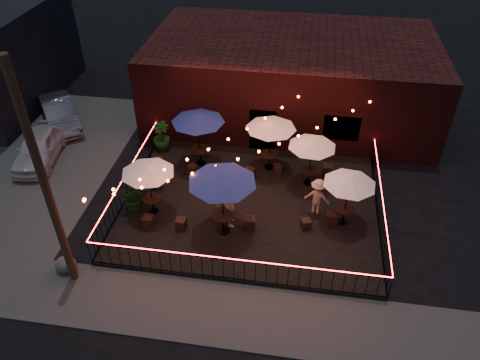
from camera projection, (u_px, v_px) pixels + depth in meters
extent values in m
plane|color=black|center=(243.00, 241.00, 17.32)|extent=(110.00, 110.00, 0.00)
cube|color=black|center=(250.00, 205.00, 18.84)|extent=(10.00, 8.00, 0.15)
cube|color=#474542|center=(227.00, 313.00, 14.76)|extent=(18.00, 2.50, 0.05)
cube|color=#474542|center=(3.00, 153.00, 21.90)|extent=(11.00, 12.00, 0.02)
cube|color=#36100E|center=(291.00, 77.00, 23.81)|extent=(14.00, 8.00, 4.00)
cube|color=black|center=(263.00, 130.00, 21.44)|extent=(1.20, 0.24, 2.20)
cube|color=black|center=(341.00, 127.00, 20.71)|extent=(1.60, 0.24, 1.20)
cylinder|color=#3D2619|center=(45.00, 186.00, 13.50)|extent=(0.26, 0.26, 8.00)
cube|color=black|center=(234.00, 279.00, 15.61)|extent=(10.00, 0.04, 0.04)
cube|color=black|center=(234.00, 260.00, 15.05)|extent=(10.00, 0.04, 0.04)
cube|color=red|center=(234.00, 259.00, 15.03)|extent=(10.00, 0.03, 0.02)
cube|color=black|center=(131.00, 190.00, 19.35)|extent=(0.04, 8.00, 0.04)
cube|color=black|center=(127.00, 172.00, 18.79)|extent=(0.04, 8.00, 0.04)
cube|color=red|center=(127.00, 172.00, 18.77)|extent=(0.03, 8.00, 0.02)
cube|color=black|center=(378.00, 215.00, 18.13)|extent=(0.04, 8.00, 0.04)
cube|color=black|center=(382.00, 197.00, 17.57)|extent=(0.04, 8.00, 0.04)
cube|color=red|center=(382.00, 196.00, 17.55)|extent=(0.03, 8.00, 0.02)
cylinder|color=black|center=(154.00, 211.00, 18.42)|extent=(0.40, 0.40, 0.03)
cylinder|color=black|center=(153.00, 205.00, 18.22)|extent=(0.06, 0.06, 0.66)
cylinder|color=black|center=(152.00, 198.00, 18.01)|extent=(0.73, 0.73, 0.04)
cylinder|color=black|center=(151.00, 190.00, 17.76)|extent=(0.04, 0.04, 2.20)
cone|color=white|center=(147.00, 169.00, 17.17)|extent=(2.22, 2.22, 0.32)
cylinder|color=black|center=(201.00, 163.00, 21.00)|extent=(0.46, 0.46, 0.03)
cylinder|color=black|center=(200.00, 156.00, 20.78)|extent=(0.06, 0.06, 0.75)
cylinder|color=black|center=(200.00, 149.00, 20.54)|extent=(0.83, 0.83, 0.04)
cylinder|color=black|center=(199.00, 140.00, 20.25)|extent=(0.05, 0.05, 2.50)
cone|color=navy|center=(198.00, 118.00, 19.58)|extent=(2.53, 2.53, 0.36)
cylinder|color=black|center=(224.00, 231.00, 17.54)|extent=(0.49, 0.49, 0.03)
cylinder|color=black|center=(223.00, 223.00, 17.30)|extent=(0.07, 0.07, 0.81)
cylinder|color=black|center=(223.00, 214.00, 17.04)|extent=(0.89, 0.89, 0.04)
cylinder|color=black|center=(223.00, 204.00, 16.73)|extent=(0.05, 0.05, 2.68)
cone|color=navy|center=(222.00, 178.00, 16.01)|extent=(2.83, 2.83, 0.39)
cylinder|color=black|center=(269.00, 167.00, 20.76)|extent=(0.43, 0.43, 0.03)
cylinder|color=black|center=(269.00, 161.00, 20.55)|extent=(0.06, 0.06, 0.70)
cylinder|color=black|center=(270.00, 154.00, 20.33)|extent=(0.78, 0.78, 0.04)
cylinder|color=black|center=(270.00, 145.00, 20.05)|extent=(0.04, 0.04, 2.34)
cone|color=white|center=(271.00, 125.00, 19.43)|extent=(2.21, 2.21, 0.34)
cylinder|color=black|center=(343.00, 221.00, 17.94)|extent=(0.39, 0.39, 0.03)
cylinder|color=black|center=(344.00, 215.00, 17.75)|extent=(0.05, 0.05, 0.64)
cylinder|color=black|center=(345.00, 209.00, 17.55)|extent=(0.71, 0.71, 0.04)
cylinder|color=black|center=(346.00, 201.00, 17.30)|extent=(0.04, 0.04, 2.13)
cone|color=white|center=(350.00, 181.00, 16.73)|extent=(2.42, 2.42, 0.31)
cylinder|color=black|center=(308.00, 183.00, 19.86)|extent=(0.39, 0.39, 0.03)
cylinder|color=black|center=(309.00, 177.00, 19.66)|extent=(0.05, 0.05, 0.64)
cylinder|color=black|center=(309.00, 170.00, 19.46)|extent=(0.72, 0.72, 0.04)
cylinder|color=black|center=(310.00, 162.00, 19.21)|extent=(0.04, 0.04, 2.15)
cone|color=white|center=(312.00, 143.00, 18.64)|extent=(2.50, 2.50, 0.31)
cube|color=black|center=(148.00, 222.00, 17.61)|extent=(0.41, 0.41, 0.47)
cube|color=black|center=(181.00, 224.00, 17.53)|extent=(0.38, 0.38, 0.45)
cube|color=black|center=(158.00, 163.00, 20.58)|extent=(0.52, 0.52, 0.49)
cube|color=black|center=(193.00, 170.00, 20.28)|extent=(0.44, 0.44, 0.42)
cube|color=black|center=(220.00, 212.00, 18.07)|extent=(0.41, 0.41, 0.44)
cube|color=black|center=(250.00, 223.00, 17.56)|extent=(0.43, 0.43, 0.46)
cube|color=black|center=(249.00, 173.00, 20.02)|extent=(0.52, 0.52, 0.47)
cube|color=black|center=(277.00, 169.00, 20.32)|extent=(0.40, 0.40, 0.40)
cube|color=black|center=(306.00, 224.00, 17.56)|extent=(0.44, 0.44, 0.40)
cube|color=black|center=(331.00, 218.00, 17.74)|extent=(0.50, 0.50, 0.50)
cube|color=black|center=(327.00, 170.00, 20.20)|extent=(0.42, 0.42, 0.48)
cube|color=black|center=(344.00, 174.00, 20.02)|extent=(0.40, 0.40, 0.43)
imported|color=#E3B394|center=(231.00, 204.00, 17.29)|extent=(0.60, 0.79, 1.93)
imported|color=tan|center=(225.00, 203.00, 17.60)|extent=(0.81, 0.92, 1.58)
imported|color=tan|center=(317.00, 197.00, 17.90)|extent=(1.12, 0.79, 1.57)
imported|color=#163D0F|center=(135.00, 196.00, 18.17)|extent=(1.24, 1.09, 1.32)
imported|color=#17380D|center=(155.00, 174.00, 19.20)|extent=(0.81, 0.68, 1.38)
imported|color=#10370D|center=(161.00, 136.00, 21.52)|extent=(0.86, 0.86, 1.40)
cube|color=#2240B2|center=(144.00, 184.00, 19.23)|extent=(0.56, 0.40, 0.71)
cube|color=silver|center=(143.00, 177.00, 19.00)|extent=(0.59, 0.44, 0.04)
ellipsoid|color=#4F4F4A|center=(66.00, 264.00, 16.00)|extent=(0.89, 0.79, 0.64)
imported|color=silver|center=(39.00, 147.00, 21.13)|extent=(2.21, 4.15, 1.34)
imported|color=gray|center=(60.00, 114.00, 23.53)|extent=(3.58, 4.12, 1.35)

